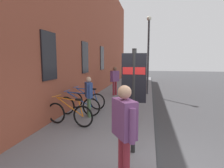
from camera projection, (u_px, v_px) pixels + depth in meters
ground at (172, 105)px, 9.45m from camera, size 60.00×60.00×0.00m
sidewalk_pavement at (124, 94)px, 11.93m from camera, size 24.00×3.50×0.12m
station_facade at (97, 32)px, 12.77m from camera, size 22.00×0.65×8.39m
bicycle_under_window at (69, 114)px, 6.09m from camera, size 0.50×1.75×0.97m
bicycle_nearest_sign at (79, 106)px, 7.19m from camera, size 0.48×1.77×0.97m
bicycle_by_door at (86, 100)px, 8.17m from camera, size 0.48×1.77×0.97m
transit_info_sign at (134, 85)px, 4.15m from camera, size 0.10×0.55×2.40m
pedestrian_near_bus at (124, 125)px, 3.13m from camera, size 0.56×0.49×1.74m
pedestrian_by_facade at (115, 78)px, 11.27m from camera, size 0.53×0.52×1.74m
pedestrian_crossing_street at (89, 93)px, 6.94m from camera, size 0.52×0.41×1.53m
street_lamp at (148, 48)px, 11.46m from camera, size 0.28×0.28×4.80m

